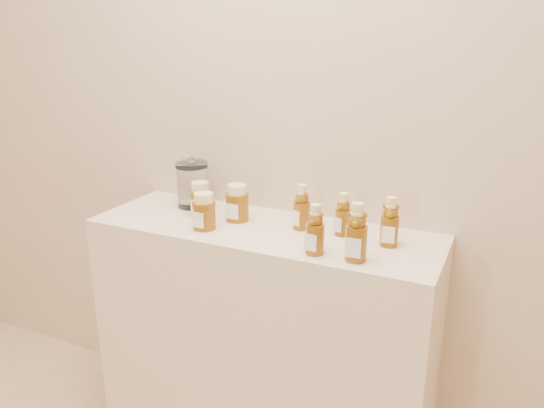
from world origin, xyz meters
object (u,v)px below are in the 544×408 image
at_px(display_table, 263,343).
at_px(bear_bottle_back_left, 302,204).
at_px(bear_bottle_front_left, 315,226).
at_px(honey_jar_left, 201,199).

bearing_deg(display_table, bear_bottle_back_left, 21.49).
height_order(display_table, bear_bottle_back_left, bear_bottle_back_left).
relative_size(display_table, bear_bottle_front_left, 6.89).
relative_size(bear_bottle_front_left, honey_jar_left, 1.41).
bearing_deg(honey_jar_left, display_table, -17.91).
bearing_deg(display_table, bear_bottle_front_left, -28.75).
relative_size(display_table, bear_bottle_back_left, 6.90).
bearing_deg(honey_jar_left, bear_bottle_back_left, -9.06).
xyz_separation_m(display_table, bear_bottle_back_left, (0.12, 0.05, 0.54)).
bearing_deg(bear_bottle_front_left, bear_bottle_back_left, 129.21).
bearing_deg(honey_jar_left, bear_bottle_front_left, -29.96).
height_order(display_table, honey_jar_left, honey_jar_left).
bearing_deg(bear_bottle_front_left, display_table, 157.58).
height_order(bear_bottle_back_left, honey_jar_left, bear_bottle_back_left).
distance_m(bear_bottle_back_left, honey_jar_left, 0.38).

